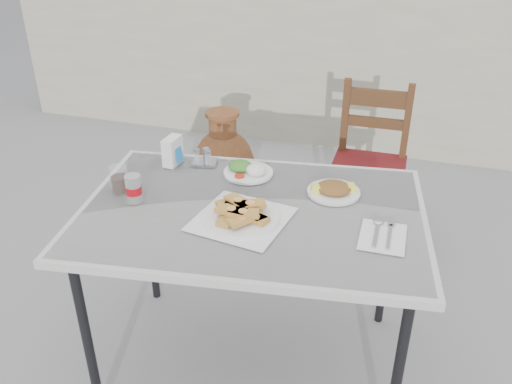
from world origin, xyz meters
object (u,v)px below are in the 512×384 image
(pide_plate, at_px, (241,212))
(salad_chopped_plate, at_px, (334,190))
(condiment_caddy, at_px, (204,159))
(cola_glass, at_px, (119,180))
(terracotta_urn, at_px, (224,168))
(cafe_table, at_px, (252,221))
(salad_rice_plate, at_px, (248,170))
(napkin_holder, at_px, (173,151))
(soda_can, at_px, (134,189))
(chair, at_px, (369,164))

(pide_plate, distance_m, salad_chopped_plate, 0.41)
(pide_plate, height_order, salad_chopped_plate, pide_plate)
(condiment_caddy, bearing_deg, cola_glass, -124.80)
(cola_glass, xyz_separation_m, terracotta_urn, (-0.02, 1.19, -0.51))
(cafe_table, xyz_separation_m, salad_rice_plate, (-0.10, 0.27, 0.07))
(terracotta_urn, bearing_deg, napkin_holder, -82.61)
(cafe_table, height_order, terracotta_urn, cafe_table)
(cafe_table, height_order, soda_can, soda_can)
(pide_plate, relative_size, napkin_holder, 2.93)
(pide_plate, height_order, soda_can, soda_can)
(terracotta_urn, bearing_deg, soda_can, -84.66)
(pide_plate, xyz_separation_m, cola_glass, (-0.53, 0.06, 0.02))
(condiment_caddy, distance_m, chair, 1.12)
(salad_rice_plate, bearing_deg, napkin_holder, -178.99)
(pide_plate, bearing_deg, soda_can, 179.85)
(condiment_caddy, bearing_deg, pide_plate, -51.85)
(pide_plate, distance_m, chair, 1.34)
(pide_plate, relative_size, cola_glass, 3.47)
(chair, bearing_deg, salad_rice_plate, -116.29)
(soda_can, height_order, napkin_holder, napkin_holder)
(salad_chopped_plate, distance_m, chair, 1.01)
(condiment_caddy, xyz_separation_m, terracotta_urn, (-0.25, 0.86, -0.49))
(cafe_table, xyz_separation_m, napkin_holder, (-0.44, 0.26, 0.12))
(salad_chopped_plate, distance_m, soda_can, 0.77)
(pide_plate, bearing_deg, chair, 75.03)
(cafe_table, bearing_deg, salad_rice_plate, 111.37)
(soda_can, bearing_deg, napkin_holder, 89.93)
(cola_glass, distance_m, condiment_caddy, 0.39)
(soda_can, distance_m, cola_glass, 0.11)
(salad_chopped_plate, bearing_deg, chair, 86.95)
(cafe_table, height_order, condiment_caddy, condiment_caddy)
(chair, bearing_deg, cola_glass, -126.83)
(condiment_caddy, distance_m, terracotta_urn, 1.02)
(soda_can, distance_m, chair, 1.51)
(cola_glass, distance_m, napkin_holder, 0.30)
(soda_can, bearing_deg, cafe_table, 10.63)
(soda_can, distance_m, condiment_caddy, 0.41)
(pide_plate, height_order, napkin_holder, napkin_holder)
(salad_rice_plate, height_order, napkin_holder, napkin_holder)
(salad_rice_plate, relative_size, soda_can, 1.90)
(salad_chopped_plate, xyz_separation_m, terracotta_urn, (-0.83, 0.96, -0.48))
(napkin_holder, height_order, chair, chair)
(salad_rice_plate, bearing_deg, pide_plate, -75.33)
(napkin_holder, bearing_deg, condiment_caddy, 20.63)
(soda_can, distance_m, terracotta_urn, 1.35)
(pide_plate, height_order, chair, chair)
(pide_plate, distance_m, napkin_holder, 0.55)
(cafe_table, xyz_separation_m, salad_chopped_plate, (0.27, 0.21, 0.07))
(salad_chopped_plate, xyz_separation_m, cola_glass, (-0.81, -0.23, 0.03))
(pide_plate, relative_size, chair, 0.39)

